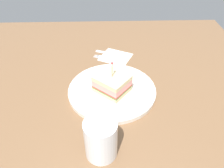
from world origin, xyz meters
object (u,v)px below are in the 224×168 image
(plate, at_px, (112,90))
(drink_glass, at_px, (101,141))
(sandwich_half_center, at_px, (112,84))
(napkin, at_px, (116,57))
(fork, at_px, (105,58))
(knife, at_px, (109,53))

(plate, xyz_separation_m, drink_glass, (-0.03, -0.23, 0.04))
(sandwich_half_center, bearing_deg, drink_glass, -98.77)
(sandwich_half_center, bearing_deg, plate, 91.55)
(napkin, distance_m, fork, 0.04)
(sandwich_half_center, xyz_separation_m, fork, (-0.02, 0.21, -0.04))
(plate, height_order, napkin, plate)
(napkin, bearing_deg, knife, 131.94)
(sandwich_half_center, height_order, fork, sandwich_half_center)
(sandwich_half_center, height_order, napkin, sandwich_half_center)
(napkin, relative_size, fork, 0.96)
(knife, bearing_deg, fork, -116.10)
(sandwich_half_center, distance_m, drink_glass, 0.22)
(knife, bearing_deg, sandwich_half_center, -88.75)
(sandwich_half_center, distance_m, napkin, 0.22)
(plate, height_order, drink_glass, drink_glass)
(napkin, distance_m, knife, 0.04)
(fork, bearing_deg, knife, 63.90)
(drink_glass, bearing_deg, plate, 81.60)
(drink_glass, relative_size, knife, 0.85)
(sandwich_half_center, bearing_deg, knife, 91.25)
(napkin, bearing_deg, fork, -173.92)
(plate, xyz_separation_m, sandwich_half_center, (0.00, -0.01, 0.04))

